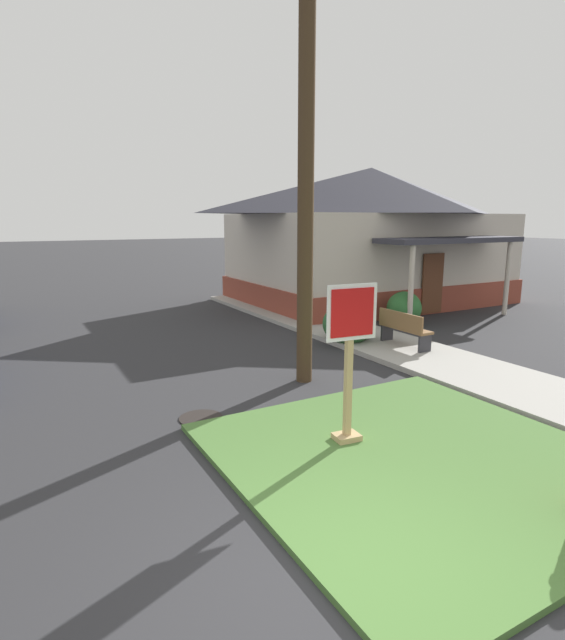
{
  "coord_description": "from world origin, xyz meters",
  "views": [
    {
      "loc": [
        -2.34,
        -2.98,
        3.14
      ],
      "look_at": [
        1.72,
        4.26,
        1.45
      ],
      "focal_mm": 27.74,
      "sensor_mm": 36.0,
      "label": 1
    }
  ],
  "objects_px": {
    "stop_sign": "(349,365)",
    "street_bench": "(404,327)",
    "utility_pole": "(306,143)",
    "manhole_cover": "(201,418)"
  },
  "relations": [
    {
      "from": "stop_sign",
      "to": "street_bench",
      "type": "bearing_deg",
      "value": 39.37
    },
    {
      "from": "street_bench",
      "to": "utility_pole",
      "type": "relative_size",
      "value": 0.17
    },
    {
      "from": "street_bench",
      "to": "utility_pole",
      "type": "xyz_separation_m",
      "value": [
        -3.29,
        -0.76,
        3.91
      ]
    },
    {
      "from": "street_bench",
      "to": "utility_pole",
      "type": "bearing_deg",
      "value": -167.01
    },
    {
      "from": "street_bench",
      "to": "utility_pole",
      "type": "distance_m",
      "value": 5.17
    },
    {
      "from": "stop_sign",
      "to": "utility_pole",
      "type": "bearing_deg",
      "value": 70.33
    },
    {
      "from": "stop_sign",
      "to": "manhole_cover",
      "type": "height_order",
      "value": "stop_sign"
    },
    {
      "from": "manhole_cover",
      "to": "street_bench",
      "type": "xyz_separation_m",
      "value": [
        5.75,
        1.57,
        0.58
      ]
    },
    {
      "from": "utility_pole",
      "to": "stop_sign",
      "type": "bearing_deg",
      "value": -109.67
    },
    {
      "from": "utility_pole",
      "to": "manhole_cover",
      "type": "bearing_deg",
      "value": -161.65
    }
  ]
}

